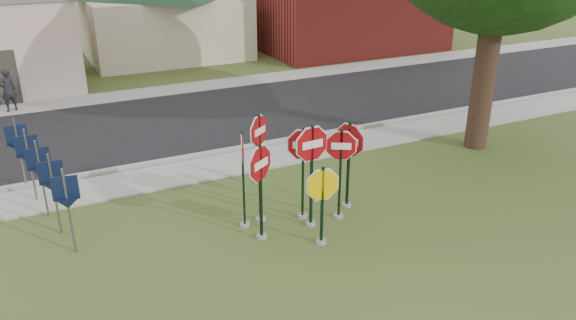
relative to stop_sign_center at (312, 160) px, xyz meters
name	(u,v)px	position (x,y,z in m)	size (l,w,h in m)	color
ground	(328,253)	(-0.23, -1.25, -1.69)	(120.00, 120.00, 0.00)	#354D1C
sidewalk_near	(238,163)	(-0.23, 4.25, -1.66)	(60.00, 1.60, 0.06)	gray
road	(193,120)	(-0.23, 8.75, -1.67)	(60.00, 7.00, 0.04)	black
sidewalk_far	(163,91)	(-0.23, 13.05, -1.66)	(60.00, 1.60, 0.06)	gray
curb	(226,151)	(-0.23, 5.25, -1.62)	(60.00, 0.20, 0.14)	gray
stop_sign_center	(312,160)	(0.00, 0.00, 0.00)	(1.16, 0.24, 2.67)	gray
stop_sign_yellow	(322,197)	(-0.18, -0.83, -0.53)	(1.05, 0.24, 1.99)	gray
stop_sign_left	(260,179)	(-1.30, -0.03, -0.18)	(0.96, 0.66, 2.44)	gray
stop_sign_right	(341,163)	(0.80, 0.04, -0.22)	(0.90, 0.51, 2.41)	gray
stop_sign_back_right	(303,161)	(0.00, 0.43, -0.18)	(0.93, 0.53, 2.45)	gray
stop_sign_back_left	(259,154)	(-0.98, 0.74, 0.07)	(0.82, 0.61, 2.83)	gray
stop_sign_far_right	(349,153)	(1.29, 0.45, -0.21)	(0.49, 1.08, 2.40)	gray
stop_sign_far_left	(243,167)	(-1.44, 0.65, -0.15)	(0.36, 0.93, 2.51)	gray
route_sign_row	(40,171)	(-5.63, 3.25, -0.46)	(1.43, 4.63, 2.00)	#59595E
building_brick	(351,6)	(11.77, 17.24, 0.72)	(10.20, 6.20, 4.75)	maroon
pedestrian	(8,90)	(-6.17, 12.78, -0.81)	(0.60, 0.39, 1.64)	black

